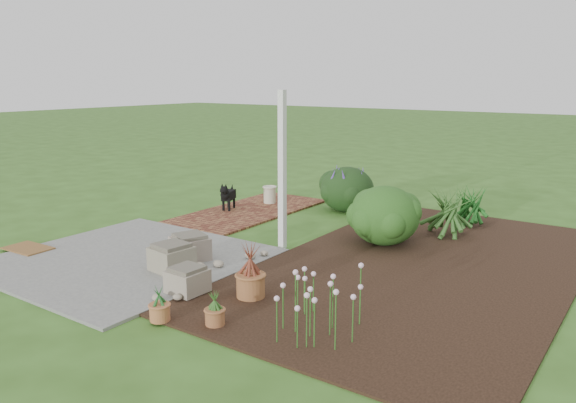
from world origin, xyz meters
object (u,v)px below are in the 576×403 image
Objects in this scene: evergreen_shrub at (385,214)px; stone_trough_near at (188,281)px; cream_ceramic_urn at (270,195)px; black_dog at (228,195)px.

stone_trough_near is at bearing -107.16° from evergreen_shrub.
cream_ceramic_urn is 0.31× the size of evergreen_shrub.
cream_ceramic_urn is 3.57m from evergreen_shrub.
stone_trough_near is 0.73× the size of black_dog.
stone_trough_near is 1.21× the size of cream_ceramic_urn.
black_dog is (-2.56, 3.72, 0.17)m from stone_trough_near.
cream_ceramic_urn is at bearing 52.68° from black_dog.
stone_trough_near is at bearing -64.55° from cream_ceramic_urn.
evergreen_shrub reaches higher than cream_ceramic_urn.
cream_ceramic_urn is (-2.25, 4.74, 0.03)m from stone_trough_near.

